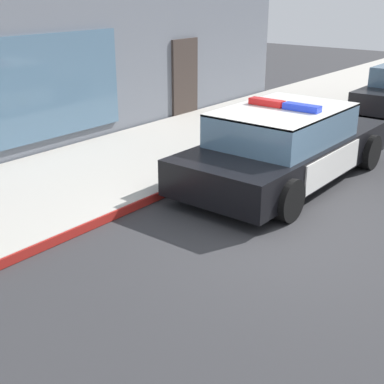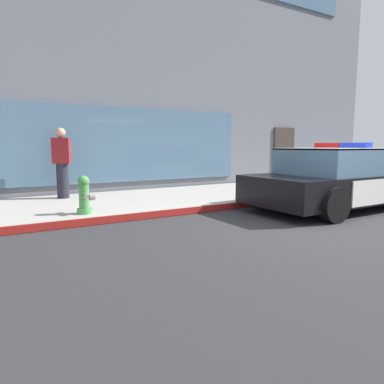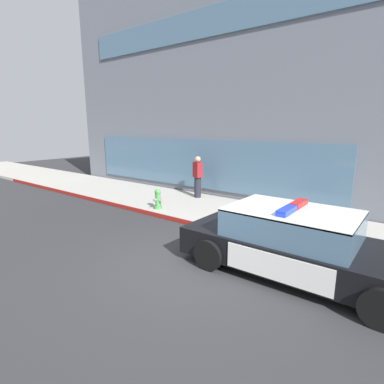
% 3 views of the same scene
% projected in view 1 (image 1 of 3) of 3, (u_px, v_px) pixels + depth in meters
% --- Properties ---
extents(ground, '(48.00, 48.00, 0.00)m').
position_uv_depth(ground, '(279.00, 233.00, 7.73)').
color(ground, '#303033').
extents(sidewalk, '(48.00, 3.39, 0.15)m').
position_uv_depth(sidewalk, '(97.00, 173.00, 9.99)').
color(sidewalk, '#B2ADA3').
rests_on(sidewalk, ground).
extents(curb_red_paint, '(28.80, 0.04, 0.14)m').
position_uv_depth(curb_red_paint, '(165.00, 194.00, 8.99)').
color(curb_red_paint, maroon).
rests_on(curb_red_paint, ground).
extents(police_cruiser, '(4.87, 2.16, 1.49)m').
position_uv_depth(police_cruiser, '(285.00, 145.00, 9.57)').
color(police_cruiser, black).
rests_on(police_cruiser, ground).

